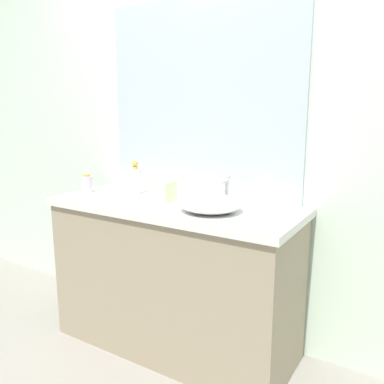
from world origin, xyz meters
TOP-DOWN VIEW (x-y plane):
  - bathroom_wall_rear at (0.00, 0.73)m, footprint 6.00×0.06m
  - vanity_counter at (-0.07, 0.40)m, footprint 1.44×0.59m
  - wall_mirror_panel at (-0.07, 0.69)m, footprint 1.29×0.01m
  - sink_basin at (0.20, 0.33)m, footprint 0.33×0.32m
  - faucet at (0.20, 0.51)m, footprint 0.03×0.14m
  - soap_dispenser at (-0.40, 0.47)m, footprint 0.07×0.07m
  - lotion_bottle at (-0.70, 0.35)m, footprint 0.07×0.07m
  - tissue_box at (-0.14, 0.40)m, footprint 0.12×0.12m
  - candle_jar at (0.46, 0.37)m, footprint 0.06×0.06m

SIDE VIEW (x-z plane):
  - vanity_counter at x=-0.07m, z-range 0.00..0.88m
  - candle_jar at x=0.46m, z-range 0.88..0.92m
  - sink_basin at x=0.20m, z-range 0.88..0.97m
  - lotion_bottle at x=-0.70m, z-range 0.88..0.99m
  - tissue_box at x=-0.14m, z-range 0.87..1.02m
  - soap_dispenser at x=-0.40m, z-range 0.86..1.08m
  - faucet at x=0.20m, z-range 0.90..1.07m
  - bathroom_wall_rear at x=0.00m, z-range 0.00..2.60m
  - wall_mirror_panel at x=-0.07m, z-range 0.88..2.04m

